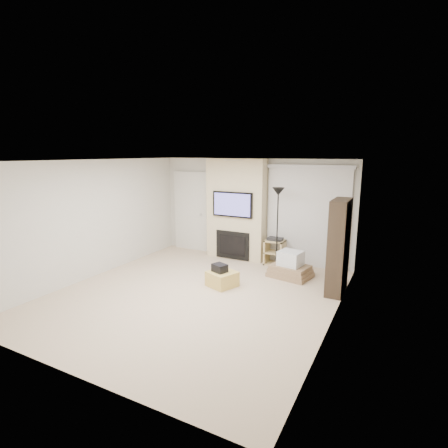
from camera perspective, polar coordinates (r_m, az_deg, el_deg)
The scene contains 16 objects.
floor at distance 6.76m, azimuth -4.79°, elevation -11.44°, with size 5.00×5.50×0.00m, color beige.
ceiling at distance 6.22m, azimuth -5.18°, elevation 10.26°, with size 5.00×5.50×0.00m, color white.
wall_back at distance 8.78m, azimuth 4.67°, elevation 2.44°, with size 5.00×2.50×0.00m, color beige.
wall_front at distance 4.40m, azimuth -24.68°, elevation -7.91°, with size 5.00×2.50×0.00m, color beige.
wall_left at distance 7.98m, azimuth -20.34°, elevation 0.83°, with size 5.50×2.50×0.00m, color beige.
wall_right at distance 5.49m, azimuth 17.70°, elevation -3.62°, with size 5.50×2.50×0.00m, color beige.
hvac_vent at distance 6.73m, azimuth 1.48°, elevation 10.37°, with size 0.35×0.18×0.01m, color silver.
ottoman at distance 7.10m, azimuth -0.30°, elevation -8.94°, with size 0.50×0.50×0.30m, color #D9B858.
black_bag at distance 7.02m, azimuth -0.71°, elevation -7.19°, with size 0.28×0.22×0.16m, color black.
fireplace_wall at distance 8.73m, azimuth 2.01°, elevation 2.33°, with size 1.50×0.47×2.50m.
entry_door at distance 9.61m, azimuth -5.38°, elevation 2.04°, with size 1.02×0.11×2.14m.
vertical_blinds at distance 8.29m, azimuth 13.49°, elevation 1.78°, with size 1.98×0.10×2.37m.
floor_lamp at distance 7.96m, azimuth 8.80°, elevation 3.05°, with size 0.28×0.28×1.87m.
av_stand at distance 8.44m, azimuth 8.29°, elevation -4.30°, with size 0.45×0.38×0.66m.
box_stack at distance 7.71m, azimuth 10.77°, elevation -6.93°, with size 0.96×0.79×0.57m.
bookshelf at distance 6.93m, azimuth 18.21°, elevation -3.55°, with size 0.30×0.80×1.80m.
Camera 1 is at (3.34, -5.25, 2.64)m, focal length 28.00 mm.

